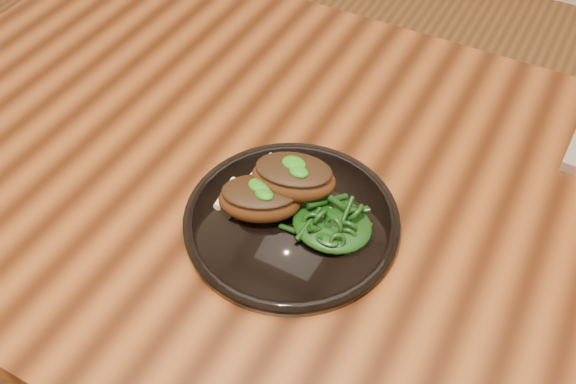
{
  "coord_description": "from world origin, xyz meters",
  "views": [
    {
      "loc": [
        0.12,
        -0.54,
        1.38
      ],
      "look_at": [
        -0.14,
        -0.06,
        0.78
      ],
      "focal_mm": 40.0,
      "sensor_mm": 36.0,
      "label": 1
    }
  ],
  "objects_px": {
    "lamb_chop_front": "(260,198)",
    "greens_heap": "(332,221)",
    "desk": "(394,254)",
    "plate": "(291,220)"
  },
  "relations": [
    {
      "from": "desk",
      "to": "plate",
      "type": "relative_size",
      "value": 5.91
    },
    {
      "from": "plate",
      "to": "greens_heap",
      "type": "height_order",
      "value": "greens_heap"
    },
    {
      "from": "desk",
      "to": "plate",
      "type": "distance_m",
      "value": 0.17
    },
    {
      "from": "plate",
      "to": "lamb_chop_front",
      "type": "bearing_deg",
      "value": -166.11
    },
    {
      "from": "plate",
      "to": "greens_heap",
      "type": "distance_m",
      "value": 0.06
    },
    {
      "from": "lamb_chop_front",
      "to": "greens_heap",
      "type": "bearing_deg",
      "value": 8.94
    },
    {
      "from": "desk",
      "to": "greens_heap",
      "type": "bearing_deg",
      "value": -130.11
    },
    {
      "from": "desk",
      "to": "plate",
      "type": "height_order",
      "value": "plate"
    },
    {
      "from": "desk",
      "to": "greens_heap",
      "type": "height_order",
      "value": "greens_heap"
    },
    {
      "from": "lamb_chop_front",
      "to": "greens_heap",
      "type": "height_order",
      "value": "lamb_chop_front"
    }
  ]
}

